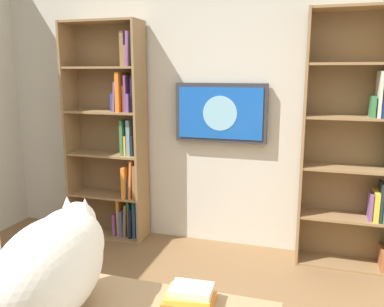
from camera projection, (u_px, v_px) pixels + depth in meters
wall_back at (225, 99)px, 3.57m from camera, size 4.52×0.06×2.70m
bookshelf_left at (368, 146)px, 3.14m from camera, size 0.82×0.28×2.07m
bookshelf_right at (115, 137)px, 3.77m from camera, size 0.75×0.28×2.04m
wall_mounted_tv at (221, 113)px, 3.51m from camera, size 0.82×0.07×0.52m
cat at (56, 261)px, 1.36m from camera, size 0.29×0.62×0.38m
desk_book_stack at (190, 296)px, 1.44m from camera, size 0.19×0.15×0.07m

